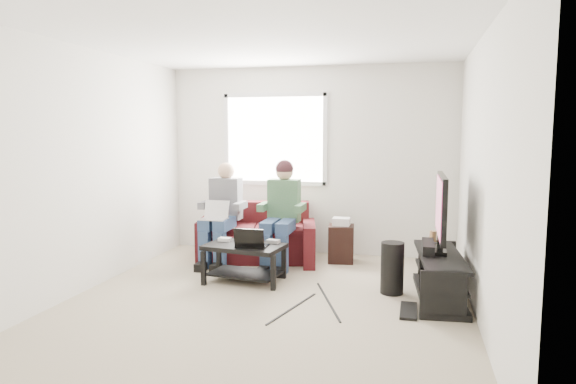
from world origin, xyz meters
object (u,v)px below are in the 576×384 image
at_px(coffee_table, 244,254).
at_px(subwoofer, 392,268).
at_px(sofa, 257,238).
at_px(tv_stand, 439,278).
at_px(tv, 441,208).
at_px(end_table, 341,242).

xyz_separation_m(coffee_table, subwoofer, (1.65, -0.04, -0.04)).
relative_size(sofa, tv_stand, 1.24).
bearing_deg(tv_stand, tv, 91.47).
xyz_separation_m(sofa, subwoofer, (1.82, -1.09, -0.01)).
relative_size(tv_stand, tv, 1.28).
xyz_separation_m(subwoofer, end_table, (-0.70, 1.19, -0.01)).
xyz_separation_m(sofa, tv, (2.30, -1.02, 0.63)).
relative_size(coffee_table, subwoofer, 1.70).
xyz_separation_m(tv, end_table, (-1.18, 1.13, -0.66)).
xyz_separation_m(tv_stand, end_table, (-1.19, 1.23, 0.06)).
bearing_deg(sofa, coffee_table, -80.85).
height_order(tv_stand, tv, tv).
height_order(coffee_table, tv_stand, tv_stand).
bearing_deg(coffee_table, sofa, 99.15).
height_order(sofa, subwoofer, sofa).
bearing_deg(tv_stand, sofa, 154.12).
distance_m(coffee_table, subwoofer, 1.66).
relative_size(tv, subwoofer, 2.00).
relative_size(coffee_table, tv_stand, 0.66).
bearing_deg(sofa, tv_stand, -25.88).
relative_size(tv_stand, subwoofer, 2.56).
bearing_deg(sofa, tv, -23.86).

